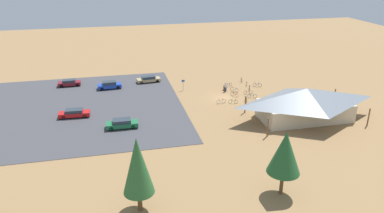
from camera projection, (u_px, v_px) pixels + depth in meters
The scene contains 25 objects.
ground at pixel (224, 98), 66.24m from camera, with size 160.00×160.00×0.00m, color #937047.
parking_lot_asphalt at pixel (71, 108), 61.70m from camera, with size 36.77×34.32×0.05m, color #424247.
bike_pavilion at pixel (306, 102), 56.77m from camera, with size 16.56×9.30×5.03m.
trash_bin at pixel (225, 88), 70.21m from camera, with size 0.60×0.60×0.90m, color brown.
lot_sign at pixel (183, 83), 69.64m from camera, with size 0.56×0.08×2.20m.
pine_far_east at pixel (285, 153), 37.70m from camera, with size 3.48×3.48×7.30m.
pine_east at pixel (138, 166), 35.13m from camera, with size 3.08×3.08×8.04m.
bicycle_red_yard_front at pixel (234, 95), 66.90m from camera, with size 1.05×1.39×0.85m.
bicycle_white_yard_right at pixel (234, 90), 69.33m from camera, with size 1.21×1.22×0.88m.
bicycle_silver_front_row at pixel (229, 85), 72.00m from camera, with size 1.54×0.77×0.78m.
bicycle_purple_lone_west at pixel (247, 84), 72.66m from camera, with size 0.69×1.58×0.78m.
bicycle_teal_lone_east at pixel (252, 96), 66.26m from camera, with size 1.68×0.60×0.80m.
bicycle_blue_near_sign at pixel (257, 85), 72.00m from camera, with size 1.53×0.87×0.84m.
bicycle_black_edge_south at pixel (250, 87), 70.54m from camera, with size 0.67×1.61×0.83m.
bicycle_orange_trailside at pixel (246, 99), 64.60m from camera, with size 0.48×1.71×0.87m.
bicycle_green_back_row at pixel (233, 101), 63.77m from camera, with size 1.64×0.60×0.80m.
bicycle_yellow_yard_center at pixel (241, 80), 74.67m from camera, with size 0.53×1.69×0.84m.
bicycle_red_yard_left at pixel (248, 92), 68.10m from camera, with size 1.64×0.49×0.79m.
bicycle_white_by_bin at pixel (221, 101), 63.76m from camera, with size 1.71×0.49×0.86m.
car_blue_aisle_side at pixel (109, 85), 70.69m from camera, with size 4.51×2.04×1.44m.
car_red_mid_lot at pixel (74, 113), 58.18m from camera, with size 4.84×1.94×1.28m.
car_tan_second_row at pixel (149, 79), 74.41m from camera, with size 4.78×2.18×1.27m.
car_green_front_row at pixel (122, 123), 54.46m from camera, with size 4.65×1.87×1.35m.
car_maroon_back_corner at pixel (69, 83), 72.23m from camera, with size 4.28×1.83×1.28m.
visitor_near_lot at pixel (225, 87), 69.06m from camera, with size 0.36×0.36×1.87m.
Camera 1 is at (19.54, 59.07, 23.51)m, focal length 34.58 mm.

